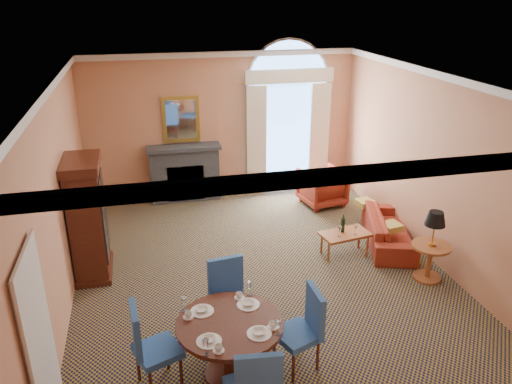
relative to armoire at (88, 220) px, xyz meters
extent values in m
plane|color=#121339|center=(2.72, -0.77, -0.96)|extent=(7.50, 7.50, 0.00)
cube|color=tan|center=(2.72, 2.98, 0.64)|extent=(6.00, 0.04, 3.20)
cube|color=tan|center=(-0.28, -0.77, 0.64)|extent=(0.04, 7.50, 3.20)
cube|color=tan|center=(5.72, -0.77, 0.64)|extent=(0.04, 7.50, 3.20)
cube|color=white|center=(2.72, -0.77, 2.24)|extent=(6.00, 7.50, 0.04)
cube|color=silver|center=(2.72, -0.77, 2.18)|extent=(6.00, 7.50, 0.12)
cube|color=silver|center=(-0.24, -3.17, 0.07)|extent=(0.08, 0.90, 2.06)
cube|color=#3A3E44|center=(1.82, 2.78, -0.36)|extent=(1.50, 0.40, 1.20)
cube|color=#3A3E44|center=(1.82, 2.75, 0.28)|extent=(1.60, 0.46, 0.08)
cube|color=gold|center=(1.82, 2.95, 0.84)|extent=(0.80, 0.04, 1.00)
cube|color=white|center=(1.82, 2.93, 0.84)|extent=(0.64, 0.02, 0.84)
cube|color=silver|center=(4.22, 2.96, 0.29)|extent=(1.90, 0.04, 2.50)
cube|color=#82A9DA|center=(4.22, 2.95, 0.29)|extent=(1.70, 0.02, 2.30)
cylinder|color=silver|center=(4.22, 2.96, 1.54)|extent=(1.90, 0.04, 1.90)
cube|color=beige|center=(3.47, 2.84, 0.29)|extent=(0.45, 0.06, 2.45)
cube|color=beige|center=(4.97, 2.84, 0.29)|extent=(0.45, 0.06, 2.45)
cube|color=beige|center=(4.22, 2.84, 1.69)|extent=(2.00, 0.08, 0.30)
cube|color=#3A170D|center=(0.00, 0.00, -0.04)|extent=(0.51, 0.92, 1.84)
cube|color=#3A170D|center=(0.00, 0.00, 0.96)|extent=(0.57, 1.01, 0.15)
cube|color=#3A170D|center=(0.00, 0.00, -0.91)|extent=(0.57, 1.01, 0.09)
cylinder|color=#3A170D|center=(1.77, -2.93, -0.18)|extent=(1.28, 1.28, 0.05)
cylinder|color=#3A170D|center=(1.77, -2.93, -0.59)|extent=(0.17, 0.17, 0.75)
cylinder|color=#3A170D|center=(1.77, -2.93, -0.93)|extent=(0.64, 0.64, 0.06)
cylinder|color=white|center=(2.06, -2.65, -0.15)|extent=(0.29, 0.29, 0.01)
imported|color=white|center=(2.06, -2.65, -0.13)|extent=(0.15, 0.15, 0.04)
imported|color=white|center=(1.98, -2.47, -0.12)|extent=(0.09, 0.09, 0.07)
cylinder|color=white|center=(1.49, -2.65, -0.15)|extent=(0.29, 0.29, 0.01)
imported|color=white|center=(1.49, -2.65, -0.13)|extent=(0.15, 0.15, 0.04)
imported|color=white|center=(1.31, -2.72, -0.12)|extent=(0.09, 0.09, 0.07)
cylinder|color=white|center=(1.49, -3.22, -0.15)|extent=(0.29, 0.29, 0.01)
imported|color=white|center=(1.49, -3.22, -0.13)|extent=(0.15, 0.15, 0.04)
imported|color=white|center=(1.56, -3.39, -0.12)|extent=(0.09, 0.09, 0.07)
cylinder|color=white|center=(2.06, -3.22, -0.15)|extent=(0.29, 0.29, 0.01)
imported|color=white|center=(2.06, -3.22, -0.13)|extent=(0.15, 0.15, 0.04)
imported|color=white|center=(2.23, -3.14, -0.12)|extent=(0.09, 0.09, 0.07)
cube|color=#28569F|center=(1.87, -2.17, -0.47)|extent=(0.50, 0.50, 0.08)
cube|color=#28569F|center=(1.90, -1.94, -0.15)|extent=(0.49, 0.14, 0.58)
cylinder|color=#3A170D|center=(2.05, -1.97, -0.74)|extent=(0.04, 0.04, 0.45)
cylinder|color=#3A170D|center=(1.67, -1.98, -0.74)|extent=(0.04, 0.04, 0.45)
cylinder|color=#3A170D|center=(2.06, -2.35, -0.74)|extent=(0.04, 0.04, 0.45)
cylinder|color=#3A170D|center=(1.68, -2.36, -0.74)|extent=(0.04, 0.04, 0.45)
cube|color=#28569F|center=(1.88, -3.90, -0.15)|extent=(0.49, 0.13, 0.58)
cube|color=#28569F|center=(2.59, -2.95, -0.47)|extent=(0.63, 0.63, 0.08)
cube|color=#28569F|center=(2.82, -2.96, -0.15)|extent=(0.09, 0.49, 0.58)
cylinder|color=#3A170D|center=(2.84, -3.06, -0.74)|extent=(0.04, 0.04, 0.45)
cylinder|color=#3A170D|center=(2.70, -2.70, -0.74)|extent=(0.04, 0.04, 0.45)
cylinder|color=#3A170D|center=(2.48, -3.20, -0.74)|extent=(0.04, 0.04, 0.45)
cylinder|color=#3A170D|center=(2.35, -2.84, -0.74)|extent=(0.04, 0.04, 0.45)
cube|color=#28569F|center=(0.92, -2.86, -0.47)|extent=(0.63, 0.63, 0.08)
cube|color=#28569F|center=(0.70, -2.84, -0.15)|extent=(0.12, 0.49, 0.58)
cylinder|color=#3A170D|center=(0.68, -2.74, -0.74)|extent=(0.04, 0.04, 0.45)
cylinder|color=#3A170D|center=(1.03, -2.61, -0.74)|extent=(0.04, 0.04, 0.45)
cylinder|color=#3A170D|center=(1.17, -2.97, -0.74)|extent=(0.04, 0.04, 0.45)
imported|color=maroon|center=(5.27, -0.19, -0.68)|extent=(1.29, 2.04, 0.55)
imported|color=maroon|center=(4.70, 1.82, -0.56)|extent=(1.00, 1.02, 0.80)
cube|color=#9E572F|center=(4.30, -0.42, -0.55)|extent=(0.92, 0.61, 0.05)
cylinder|color=#9E572F|center=(3.93, -0.60, -0.77)|extent=(0.04, 0.04, 0.38)
cylinder|color=#9E572F|center=(4.66, -0.60, -0.77)|extent=(0.04, 0.04, 0.38)
cylinder|color=#9E572F|center=(3.93, -0.25, -0.77)|extent=(0.04, 0.04, 0.38)
cylinder|color=#9E572F|center=(4.66, -0.25, -0.77)|extent=(0.04, 0.04, 0.38)
cylinder|color=#9E572F|center=(5.32, -1.48, -0.36)|extent=(0.62, 0.62, 0.04)
cylinder|color=#9E572F|center=(5.32, -1.48, -0.67)|extent=(0.08, 0.08, 0.58)
cylinder|color=#9E572F|center=(5.32, -1.48, -0.94)|extent=(0.45, 0.45, 0.04)
camera|label=1|loc=(0.95, -7.68, 3.46)|focal=35.00mm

